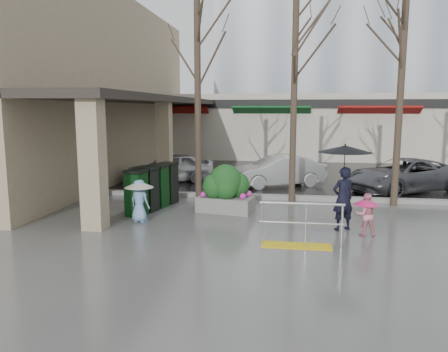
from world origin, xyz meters
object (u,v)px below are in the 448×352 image
(tree_west, at_px, (197,49))
(planter, at_px, (226,189))
(tree_mideast, at_px, (403,52))
(child_pink, at_px, (366,211))
(car_c, at_px, (403,175))
(news_boxes, at_px, (153,187))
(child_blue, at_px, (139,196))
(car_b, at_px, (278,171))
(handrail, at_px, (299,230))
(woman, at_px, (344,176))
(tree_midwest, at_px, (295,42))
(car_a, at_px, (170,168))

(tree_west, distance_m, planter, 4.85)
(tree_mideast, xyz_separation_m, child_pink, (-1.50, -3.67, -4.25))
(car_c, bearing_deg, news_boxes, -96.23)
(child_blue, xyz_separation_m, news_boxes, (-0.11, 1.57, -0.05))
(child_blue, relative_size, car_b, 0.31)
(child_blue, height_order, car_b, car_b)
(child_blue, height_order, car_c, car_c)
(handrail, relative_size, tree_mideast, 0.29)
(tree_west, bearing_deg, woman, -35.72)
(tree_midwest, distance_m, woman, 5.16)
(car_b, bearing_deg, car_c, 57.82)
(tree_midwest, xyz_separation_m, woman, (1.29, -3.23, -3.81))
(car_a, distance_m, car_c, 9.35)
(car_a, height_order, car_b, same)
(planter, bearing_deg, woman, -25.13)
(handrail, distance_m, tree_mideast, 7.28)
(planter, bearing_deg, car_c, 34.52)
(child_blue, distance_m, planter, 2.68)
(tree_midwest, distance_m, child_blue, 6.94)
(car_a, height_order, car_c, same)
(tree_west, relative_size, car_c, 1.50)
(handrail, height_order, planter, planter)
(tree_mideast, relative_size, planter, 3.60)
(car_b, bearing_deg, tree_midwest, -16.33)
(tree_west, bearing_deg, tree_midwest, 0.00)
(news_boxes, relative_size, car_b, 0.65)
(tree_midwest, height_order, child_blue, tree_midwest)
(child_blue, xyz_separation_m, planter, (2.21, 1.52, -0.04))
(tree_west, relative_size, woman, 3.02)
(woman, xyz_separation_m, car_c, (2.88, 5.78, -0.79))
(tree_west, height_order, news_boxes, tree_west)
(tree_midwest, height_order, car_b, tree_midwest)
(tree_mideast, bearing_deg, planter, -162.31)
(tree_mideast, distance_m, child_blue, 9.14)
(tree_midwest, bearing_deg, car_b, 100.68)
(car_c, bearing_deg, woman, -59.01)
(tree_mideast, xyz_separation_m, news_boxes, (-7.61, -1.64, -4.18))
(tree_midwest, relative_size, child_pink, 6.58)
(tree_midwest, distance_m, car_b, 5.51)
(tree_mideast, xyz_separation_m, child_blue, (-7.50, -3.21, -4.12))
(woman, xyz_separation_m, car_a, (-6.44, 6.55, -0.79))
(planter, bearing_deg, tree_midwest, 40.25)
(planter, xyz_separation_m, news_boxes, (-2.31, 0.05, -0.02))
(woman, height_order, car_a, woman)
(tree_west, distance_m, car_a, 5.89)
(child_pink, relative_size, news_boxes, 0.43)
(tree_midwest, xyz_separation_m, news_boxes, (-4.31, -1.64, -4.55))
(handrail, bearing_deg, car_a, 123.15)
(car_b, bearing_deg, woman, -10.40)
(tree_midwest, bearing_deg, car_a, 147.14)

